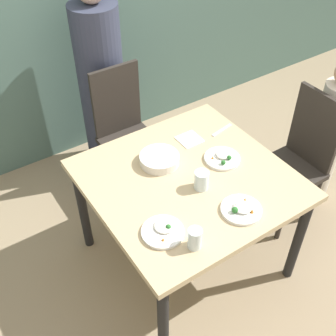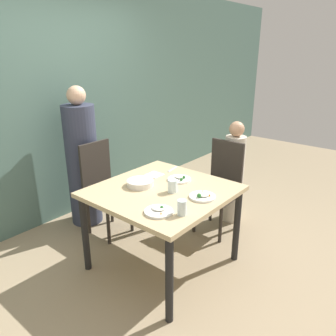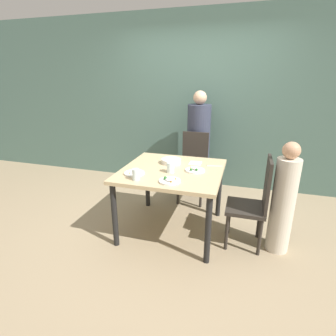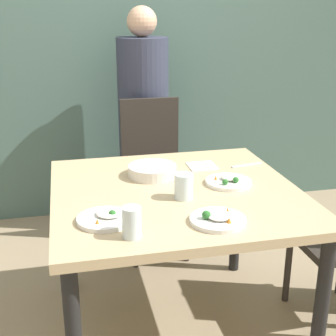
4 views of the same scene
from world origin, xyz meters
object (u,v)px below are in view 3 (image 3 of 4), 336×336
(chair_child_spot, at_px, (254,201))
(person_child, at_px, (283,202))
(plate_rice_adult, at_px, (195,170))
(chair_adult_spot, at_px, (193,166))
(person_adult, at_px, (198,147))
(bowl_curry, at_px, (171,161))
(glass_water_tall, at_px, (170,168))

(chair_child_spot, relative_size, person_child, 0.85)
(person_child, xyz_separation_m, plate_rice_adult, (-0.92, 0.07, 0.23))
(chair_adult_spot, distance_m, person_adult, 0.39)
(person_adult, height_order, person_child, person_adult)
(chair_adult_spot, bearing_deg, person_child, -40.48)
(chair_adult_spot, xyz_separation_m, bowl_curry, (-0.14, -0.69, 0.27))
(chair_adult_spot, height_order, chair_child_spot, same)
(person_adult, bearing_deg, chair_child_spot, -57.02)
(chair_child_spot, relative_size, plate_rice_adult, 4.62)
(bowl_curry, height_order, glass_water_tall, glass_water_tall)
(chair_child_spot, xyz_separation_m, person_adult, (-0.83, 1.29, 0.19))
(chair_adult_spot, bearing_deg, chair_child_spot, -48.67)
(chair_child_spot, height_order, plate_rice_adult, chair_child_spot)
(chair_adult_spot, height_order, person_adult, person_adult)
(chair_child_spot, bearing_deg, glass_water_tall, -86.88)
(person_adult, xyz_separation_m, person_child, (1.11, -1.29, -0.16))
(chair_adult_spot, distance_m, plate_rice_adult, 0.93)
(person_adult, bearing_deg, glass_water_tall, -92.51)
(plate_rice_adult, bearing_deg, person_child, -4.34)
(person_adult, distance_m, bowl_curry, 1.04)
(glass_water_tall, bearing_deg, person_child, 2.38)
(person_adult, xyz_separation_m, glass_water_tall, (-0.06, -1.33, 0.11))
(person_child, bearing_deg, chair_adult_spot, 139.52)
(person_adult, relative_size, glass_water_tall, 14.09)
(chair_adult_spot, relative_size, glass_water_tall, 9.02)
(person_child, height_order, plate_rice_adult, person_child)
(person_child, bearing_deg, bowl_curry, 168.43)
(person_child, distance_m, glass_water_tall, 1.20)
(glass_water_tall, bearing_deg, chair_adult_spot, 86.65)
(chair_child_spot, relative_size, bowl_curry, 4.22)
(person_child, bearing_deg, glass_water_tall, -177.62)
(chair_child_spot, height_order, bowl_curry, chair_child_spot)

